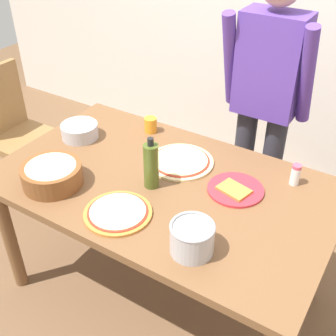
{
  "coord_description": "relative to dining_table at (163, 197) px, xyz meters",
  "views": [
    {
      "loc": [
        0.88,
        -1.35,
        1.97
      ],
      "look_at": [
        0.0,
        0.05,
        0.81
      ],
      "focal_mm": 45.64,
      "sensor_mm": 36.0,
      "label": 1
    }
  ],
  "objects": [
    {
      "name": "pizza_cooked_on_tray",
      "position": [
        -0.04,
        -0.29,
        0.1
      ],
      "size": [
        0.29,
        0.29,
        0.02
      ],
      "color": "#C67A33",
      "rests_on": "dining_table"
    },
    {
      "name": "cup_orange",
      "position": [
        -0.31,
        0.36,
        0.13
      ],
      "size": [
        0.07,
        0.07,
        0.08
      ],
      "primitive_type": "cylinder",
      "color": "orange",
      "rests_on": "dining_table"
    },
    {
      "name": "popcorn_bowl",
      "position": [
        -0.42,
        -0.28,
        0.15
      ],
      "size": [
        0.28,
        0.28,
        0.11
      ],
      "color": "brown",
      "rests_on": "dining_table"
    },
    {
      "name": "person_cook",
      "position": [
        0.19,
        0.76,
        0.27
      ],
      "size": [
        0.49,
        0.25,
        1.62
      ],
      "color": "#2D2D38",
      "rests_on": "ground"
    },
    {
      "name": "mixing_bowl_steel",
      "position": [
        -0.6,
        0.11,
        0.13
      ],
      "size": [
        0.2,
        0.2,
        0.08
      ],
      "color": "#B7B7BC",
      "rests_on": "dining_table"
    },
    {
      "name": "steel_pot",
      "position": [
        0.33,
        -0.31,
        0.16
      ],
      "size": [
        0.17,
        0.17,
        0.13
      ],
      "color": "#B7B7BC",
      "rests_on": "dining_table"
    },
    {
      "name": "ground",
      "position": [
        0.0,
        0.0,
        -0.67
      ],
      "size": [
        8.0,
        8.0,
        0.0
      ],
      "primitive_type": "plane",
      "color": "brown"
    },
    {
      "name": "plate_with_slice",
      "position": [
        0.32,
        0.12,
        0.1
      ],
      "size": [
        0.26,
        0.26,
        0.02
      ],
      "color": "red",
      "rests_on": "dining_table"
    },
    {
      "name": "pizza_raw_on_board",
      "position": [
        -0.01,
        0.18,
        0.1
      ],
      "size": [
        0.33,
        0.33,
        0.02
      ],
      "color": "beige",
      "rests_on": "dining_table"
    },
    {
      "name": "salt_shaker",
      "position": [
        0.53,
        0.31,
        0.14
      ],
      "size": [
        0.04,
        0.04,
        0.11
      ],
      "color": "white",
      "rests_on": "dining_table"
    },
    {
      "name": "chair_wooden_left",
      "position": [
        -1.32,
        0.22,
        -0.13
      ],
      "size": [
        0.4,
        0.4,
        0.95
      ],
      "color": "olive",
      "rests_on": "ground"
    },
    {
      "name": "olive_oil_bottle",
      "position": [
        -0.03,
        -0.05,
        0.2
      ],
      "size": [
        0.07,
        0.07,
        0.26
      ],
      "color": "#47561E",
      "rests_on": "dining_table"
    },
    {
      "name": "dining_table",
      "position": [
        0.0,
        0.0,
        0.0
      ],
      "size": [
        1.6,
        0.96,
        0.76
      ],
      "color": "brown",
      "rests_on": "ground"
    }
  ]
}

